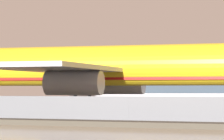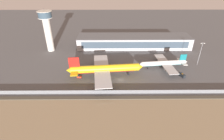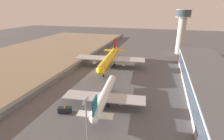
% 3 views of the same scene
% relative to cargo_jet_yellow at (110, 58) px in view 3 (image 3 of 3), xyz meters
% --- Properties ---
extents(ground_plane, '(500.00, 500.00, 0.00)m').
position_rel_cargo_jet_yellow_xyz_m(ground_plane, '(12.06, -4.99, -6.37)').
color(ground_plane, '#565659').
extents(waterfront_lagoon, '(320.00, 98.00, 0.01)m').
position_rel_cargo_jet_yellow_xyz_m(waterfront_lagoon, '(12.06, -75.99, -6.36)').
color(waterfront_lagoon, '#937F60').
rests_on(waterfront_lagoon, ground).
extents(shoreline_seawall, '(320.00, 3.00, 0.50)m').
position_rel_cargo_jet_yellow_xyz_m(shoreline_seawall, '(12.06, -25.49, -6.12)').
color(shoreline_seawall, '#474238').
rests_on(shoreline_seawall, ground).
extents(perimeter_fence, '(280.00, 0.10, 2.69)m').
position_rel_cargo_jet_yellow_xyz_m(perimeter_fence, '(12.06, -20.99, -5.02)').
color(perimeter_fence, slate).
rests_on(perimeter_fence, ground).
extents(cargo_jet_yellow, '(56.23, 48.36, 16.68)m').
position_rel_cargo_jet_yellow_xyz_m(cargo_jet_yellow, '(0.00, 0.00, 0.00)').
color(cargo_jet_yellow, yellow).
rests_on(cargo_jet_yellow, ground).
extents(passenger_jet_white_teal, '(40.06, 34.75, 11.32)m').
position_rel_cargo_jet_yellow_xyz_m(passenger_jet_white_teal, '(47.42, 12.32, -2.05)').
color(passenger_jet_white_teal, white).
rests_on(passenger_jet_white_teal, ground).
extents(baggage_tug, '(3.40, 2.06, 1.80)m').
position_rel_cargo_jet_yellow_xyz_m(baggage_tug, '(-18.35, -1.99, -5.56)').
color(baggage_tug, red).
rests_on(baggage_tug, ground).
extents(ops_van, '(3.82, 5.61, 2.48)m').
position_rel_cargo_jet_yellow_xyz_m(ops_van, '(57.72, -0.99, -5.09)').
color(ops_van, '#1E2328').
rests_on(ops_van, ground).
extents(control_tower, '(13.12, 13.12, 39.89)m').
position_rel_cargo_jet_yellow_xyz_m(control_tower, '(-53.58, 48.40, 16.73)').
color(control_tower, beige).
rests_on(control_tower, ground).
extents(terminal_building, '(112.74, 22.56, 11.40)m').
position_rel_cargo_jet_yellow_xyz_m(terminal_building, '(28.25, 57.37, -0.66)').
color(terminal_building, '#B2B2B7').
rests_on(terminal_building, ground).
extents(apron_light_mast_apron_west, '(3.20, 0.40, 19.41)m').
position_rel_cargo_jet_yellow_xyz_m(apron_light_mast_apron_west, '(77.06, 17.76, 4.60)').
color(apron_light_mast_apron_west, '#93969B').
rests_on(apron_light_mast_apron_west, ground).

